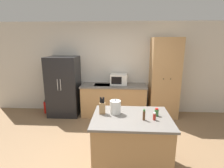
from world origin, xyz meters
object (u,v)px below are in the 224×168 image
(microwave, at_px, (119,79))
(spice_bottle_tall_dark, at_px, (144,115))
(refrigerator, at_px, (64,86))
(pantry_cabinet, at_px, (164,78))
(fire_extinguisher, at_px, (46,107))
(spice_bottle_short_red, at_px, (154,117))
(spice_bottle_amber_oil, at_px, (157,112))
(kettle, at_px, (115,107))
(knife_block, at_px, (102,108))

(microwave, distance_m, spice_bottle_tall_dark, 2.43)
(refrigerator, xyz_separation_m, microwave, (1.54, 0.14, 0.20))
(pantry_cabinet, height_order, fire_extinguisher, pantry_cabinet)
(spice_bottle_tall_dark, distance_m, spice_bottle_short_red, 0.16)
(spice_bottle_amber_oil, relative_size, kettle, 0.52)
(refrigerator, relative_size, fire_extinguisher, 4.18)
(pantry_cabinet, xyz_separation_m, kettle, (-1.25, -2.10, -0.05))
(spice_bottle_amber_oil, distance_m, fire_extinguisher, 3.59)
(kettle, bearing_deg, refrigerator, 126.90)
(spice_bottle_short_red, bearing_deg, kettle, 160.86)
(knife_block, distance_m, spice_bottle_amber_oil, 0.86)
(refrigerator, height_order, spice_bottle_short_red, refrigerator)
(kettle, bearing_deg, spice_bottle_amber_oil, -4.47)
(spice_bottle_short_red, distance_m, spice_bottle_amber_oil, 0.16)
(pantry_cabinet, xyz_separation_m, spice_bottle_amber_oil, (-0.60, -2.15, -0.10))
(microwave, distance_m, knife_block, 2.21)
(pantry_cabinet, xyz_separation_m, microwave, (-1.24, 0.08, -0.06))
(microwave, height_order, spice_bottle_short_red, microwave)
(spice_bottle_tall_dark, distance_m, spice_bottle_amber_oil, 0.27)
(refrigerator, distance_m, spice_bottle_amber_oil, 3.02)
(refrigerator, bearing_deg, pantry_cabinet, 1.20)
(microwave, relative_size, fire_extinguisher, 1.17)
(spice_bottle_tall_dark, bearing_deg, spice_bottle_amber_oil, 37.36)
(spice_bottle_tall_dark, bearing_deg, kettle, 153.56)
(pantry_cabinet, height_order, knife_block, pantry_cabinet)
(knife_block, relative_size, spice_bottle_amber_oil, 2.28)
(spice_bottle_short_red, height_order, spice_bottle_amber_oil, spice_bottle_amber_oil)
(spice_bottle_tall_dark, height_order, spice_bottle_amber_oil, spice_bottle_tall_dark)
(refrigerator, bearing_deg, kettle, -53.10)
(spice_bottle_tall_dark, bearing_deg, microwave, 100.08)
(microwave, relative_size, spice_bottle_tall_dark, 2.75)
(fire_extinguisher, bearing_deg, spice_bottle_short_red, -40.12)
(knife_block, distance_m, spice_bottle_short_red, 0.82)
(refrigerator, height_order, fire_extinguisher, refrigerator)
(spice_bottle_short_red, bearing_deg, spice_bottle_amber_oil, 68.82)
(knife_block, bearing_deg, microwave, 84.39)
(pantry_cabinet, bearing_deg, microwave, 176.28)
(pantry_cabinet, xyz_separation_m, spice_bottle_short_red, (-0.66, -2.30, -0.11))
(knife_block, height_order, fire_extinguisher, knife_block)
(refrigerator, distance_m, spice_bottle_tall_dark, 2.99)
(spice_bottle_tall_dark, relative_size, kettle, 0.70)
(refrigerator, distance_m, microwave, 1.56)
(refrigerator, distance_m, pantry_cabinet, 2.79)
(refrigerator, bearing_deg, fire_extinguisher, 175.99)
(refrigerator, height_order, spice_bottle_amber_oil, refrigerator)
(knife_block, bearing_deg, pantry_cabinet, 55.39)
(microwave, height_order, knife_block, knife_block)
(spice_bottle_amber_oil, bearing_deg, knife_block, 177.87)
(spice_bottle_short_red, xyz_separation_m, kettle, (-0.59, 0.20, 0.06))
(knife_block, bearing_deg, kettle, 5.18)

